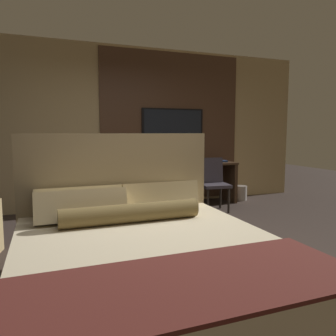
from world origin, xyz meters
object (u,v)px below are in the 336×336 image
waste_bin (241,193)px  desk_chair (213,179)px  bed (145,261)px  desk (178,176)px  book (221,161)px  tv (173,127)px  vase_tall (160,155)px

waste_bin → desk_chair: bearing=-150.2°
bed → waste_bin: bed is taller
desk → book: bearing=-3.8°
desk_chair → waste_bin: desk_chair is taller
tv → desk_chair: (0.40, -0.81, -0.88)m
bed → desk: (1.53, 3.05, 0.21)m
book → waste_bin: book is taller
desk_chair → vase_tall: 1.03m
bed → book: bearing=51.5°
waste_bin → vase_tall: bearing=176.3°
book → waste_bin: bearing=-1.2°
vase_tall → waste_bin: 1.80m
tv → vase_tall: (-0.32, -0.18, -0.49)m
waste_bin → desk: bearing=177.1°
bed → waste_bin: (2.83, 2.98, -0.18)m
bed → tv: 3.77m
tv → book: bearing=-18.1°
bed → tv: bearing=65.0°
vase_tall → tv: bearing=30.3°
desk_chair → waste_bin: (0.91, 0.52, -0.38)m
book → waste_bin: (0.45, -0.01, -0.63)m
bed → desk: 3.42m
desk → tv: (0.00, 0.22, 0.88)m
desk_chair → vase_tall: vase_tall is taller
vase_tall → waste_bin: bearing=-3.7°
bed → desk_chair: bearing=52.0°
vase_tall → desk: bearing=-7.2°
desk → vase_tall: 0.50m
vase_tall → book: (1.17, -0.10, -0.14)m
waste_bin → bed: bearing=-133.5°
book → waste_bin: 0.78m
desk → book: 0.89m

